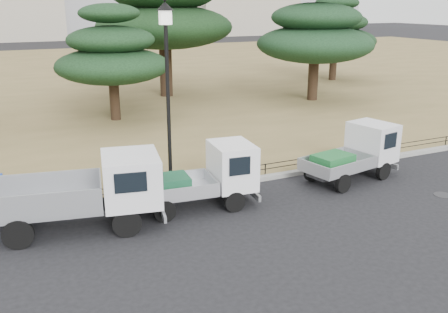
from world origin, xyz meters
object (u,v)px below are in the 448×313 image
truck_large (86,190)px  truck_kei_rear (355,153)px  street_lamp (167,67)px  truck_kei_front (205,177)px

truck_large → truck_kei_rear: bearing=11.2°
truck_kei_rear → street_lamp: bearing=155.7°
truck_kei_front → street_lamp: size_ratio=0.64×
truck_kei_front → truck_kei_rear: truck_kei_front is taller
truck_large → truck_kei_rear: (9.46, 0.10, -0.18)m
truck_kei_front → street_lamp: (-0.56, 1.57, 3.21)m
truck_kei_front → street_lamp: 3.62m
truck_large → truck_kei_rear: 9.47m
truck_kei_front → truck_kei_rear: bearing=6.3°
truck_kei_rear → street_lamp: size_ratio=0.65×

